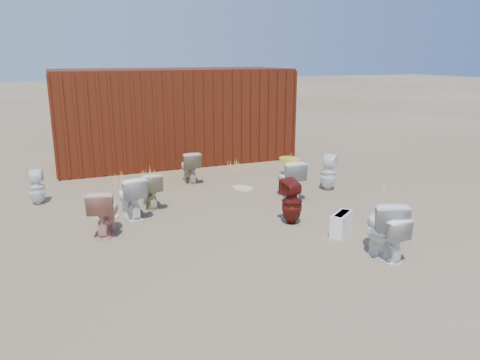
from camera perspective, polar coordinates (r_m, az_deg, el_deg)
name	(u,v)px	position (r m, az deg, el deg)	size (l,w,h in m)	color
ground	(253,219)	(8.08, 1.65, -4.78)	(100.00, 100.00, 0.00)	brown
shipping_container	(173,115)	(12.62, -8.18, 7.83)	(6.00, 2.40, 2.40)	#4C150C
toilet_front_a	(130,196)	(8.30, -13.23, -1.96)	(0.41, 0.73, 0.74)	white
toilet_front_pink	(104,211)	(7.63, -16.19, -3.66)	(0.41, 0.73, 0.74)	#E09981
toilet_front_c	(384,226)	(6.90, 17.11, -5.38)	(0.45, 0.80, 0.81)	silver
toilet_front_maroon	(292,202)	(7.81, 6.34, -2.67)	(0.34, 0.35, 0.75)	#601610
toilet_front_e	(385,237)	(6.76, 17.29, -6.59)	(0.36, 0.63, 0.64)	white
toilet_back_a	(37,187)	(9.59, -23.55, -0.82)	(0.29, 0.30, 0.65)	white
toilet_back_beige_left	(150,190)	(8.74, -10.97, -1.17)	(0.38, 0.67, 0.68)	beige
toilet_back_beige_right	(190,167)	(10.38, -6.16, 1.62)	(0.39, 0.69, 0.70)	#C7B492
toilet_back_yellowlid	(289,179)	(9.22, 6.02, 0.14)	(0.43, 0.76, 0.77)	white
toilet_back_e	(328,172)	(9.91, 10.73, 0.91)	(0.33, 0.34, 0.74)	white
yellow_lid	(290,159)	(9.12, 6.09, 2.56)	(0.39, 0.49, 0.03)	gold
loose_tank	(341,224)	(7.53, 12.26, -5.22)	(0.50, 0.20, 0.35)	white
loose_lid_near	(243,188)	(9.88, 0.32, -1.01)	(0.38, 0.49, 0.02)	beige
loose_lid_far	(107,216)	(8.50, -15.89, -4.28)	(0.36, 0.47, 0.02)	#C6B290
weed_clump_a	(114,178)	(10.48, -15.11, 0.20)	(0.36, 0.36, 0.31)	tan
weed_clump_b	(201,173)	(10.74, -4.77, 0.83)	(0.32, 0.32, 0.24)	tan
weed_clump_c	(286,161)	(11.76, 5.62, 2.30)	(0.36, 0.36, 0.34)	tan
weed_clump_d	(148,173)	(10.94, -11.13, 0.88)	(0.30, 0.30, 0.25)	tan
weed_clump_e	(232,164)	(11.52, -0.94, 1.94)	(0.34, 0.34, 0.28)	tan
weed_clump_f	(386,186)	(10.16, 17.34, -0.72)	(0.28, 0.28, 0.20)	tan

